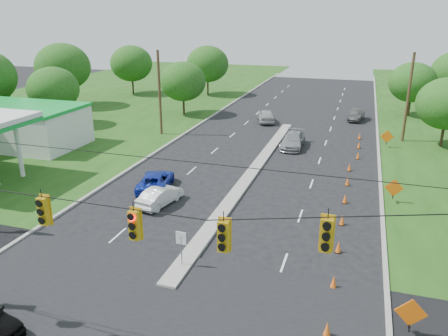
% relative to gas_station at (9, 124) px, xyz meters
% --- Properties ---
extents(curb_left, '(0.25, 110.00, 0.16)m').
position_rel_gas_station_xyz_m(curb_left, '(13.54, 9.76, -2.58)').
color(curb_left, gray).
rests_on(curb_left, ground).
extents(curb_right, '(0.25, 110.00, 0.16)m').
position_rel_gas_station_xyz_m(curb_right, '(33.74, 9.76, -2.58)').
color(curb_right, gray).
rests_on(curb_right, ground).
extents(median, '(1.00, 34.00, 0.18)m').
position_rel_gas_station_xyz_m(median, '(23.64, 0.76, -2.58)').
color(median, gray).
rests_on(median, ground).
extents(median_sign, '(0.55, 0.06, 2.05)m').
position_rel_gas_station_xyz_m(median_sign, '(23.64, -14.24, -1.11)').
color(median_sign, gray).
rests_on(median_sign, ground).
extents(signal_span, '(25.60, 0.32, 9.00)m').
position_rel_gas_station_xyz_m(signal_span, '(23.59, -21.24, 2.40)').
color(signal_span, '#422D1C').
rests_on(signal_span, ground).
extents(utility_pole_far_left, '(0.28, 0.28, 9.00)m').
position_rel_gas_station_xyz_m(utility_pole_far_left, '(11.14, 9.76, 1.92)').
color(utility_pole_far_left, '#422D1C').
rests_on(utility_pole_far_left, ground).
extents(utility_pole_far_right, '(0.28, 0.28, 9.00)m').
position_rel_gas_station_xyz_m(utility_pole_far_right, '(36.14, 14.76, 1.92)').
color(utility_pole_far_right, '#422D1C').
rests_on(utility_pole_far_right, ground).
extents(gas_station, '(18.40, 19.70, 5.20)m').
position_rel_gas_station_xyz_m(gas_station, '(0.00, 0.00, 0.00)').
color(gas_station, white).
rests_on(gas_station, ground).
extents(cone_0, '(0.32, 0.32, 0.70)m').
position_rel_gas_station_xyz_m(cone_0, '(31.29, -17.24, -2.23)').
color(cone_0, orange).
rests_on(cone_0, ground).
extents(cone_1, '(0.32, 0.32, 0.70)m').
position_rel_gas_station_xyz_m(cone_1, '(31.29, -13.74, -2.23)').
color(cone_1, orange).
rests_on(cone_1, ground).
extents(cone_2, '(0.32, 0.32, 0.70)m').
position_rel_gas_station_xyz_m(cone_2, '(31.29, -10.24, -2.23)').
color(cone_2, orange).
rests_on(cone_2, ground).
extents(cone_3, '(0.32, 0.32, 0.70)m').
position_rel_gas_station_xyz_m(cone_3, '(31.29, -6.74, -2.23)').
color(cone_3, orange).
rests_on(cone_3, ground).
extents(cone_4, '(0.32, 0.32, 0.70)m').
position_rel_gas_station_xyz_m(cone_4, '(31.29, -3.24, -2.23)').
color(cone_4, orange).
rests_on(cone_4, ground).
extents(cone_5, '(0.32, 0.32, 0.70)m').
position_rel_gas_station_xyz_m(cone_5, '(31.29, 0.26, -2.23)').
color(cone_5, orange).
rests_on(cone_5, ground).
extents(cone_6, '(0.32, 0.32, 0.70)m').
position_rel_gas_station_xyz_m(cone_6, '(31.29, 3.76, -2.23)').
color(cone_6, orange).
rests_on(cone_6, ground).
extents(cone_7, '(0.32, 0.32, 0.70)m').
position_rel_gas_station_xyz_m(cone_7, '(31.89, 7.26, -2.23)').
color(cone_7, orange).
rests_on(cone_7, ground).
extents(cone_8, '(0.32, 0.32, 0.70)m').
position_rel_gas_station_xyz_m(cone_8, '(31.89, 10.76, -2.23)').
color(cone_8, orange).
rests_on(cone_8, ground).
extents(cone_9, '(0.32, 0.32, 0.70)m').
position_rel_gas_station_xyz_m(cone_9, '(31.89, 14.26, -2.23)').
color(cone_9, orange).
rests_on(cone_9, ground).
extents(work_sign_0, '(1.27, 0.58, 1.37)m').
position_rel_gas_station_xyz_m(work_sign_0, '(34.44, -16.24, -1.48)').
color(work_sign_0, black).
rests_on(work_sign_0, ground).
extents(work_sign_1, '(1.27, 0.58, 1.37)m').
position_rel_gas_station_xyz_m(work_sign_1, '(34.44, -2.24, -1.48)').
color(work_sign_1, black).
rests_on(work_sign_1, ground).
extents(work_sign_2, '(1.27, 0.58, 1.37)m').
position_rel_gas_station_xyz_m(work_sign_2, '(34.44, 11.76, -1.48)').
color(work_sign_2, black).
rests_on(work_sign_2, ground).
extents(tree_2, '(5.88, 5.88, 6.86)m').
position_rel_gas_station_xyz_m(tree_2, '(-2.36, 9.76, 1.76)').
color(tree_2, black).
rests_on(tree_2, ground).
extents(tree_3, '(7.56, 7.56, 8.82)m').
position_rel_gas_station_xyz_m(tree_3, '(-8.36, 19.76, 3.00)').
color(tree_3, black).
rests_on(tree_3, ground).
extents(tree_4, '(6.72, 6.72, 7.84)m').
position_rel_gas_station_xyz_m(tree_4, '(-4.36, 31.76, 2.38)').
color(tree_4, black).
rests_on(tree_4, ground).
extents(tree_5, '(5.88, 5.88, 6.86)m').
position_rel_gas_station_xyz_m(tree_5, '(9.64, 19.76, 1.76)').
color(tree_5, black).
rests_on(tree_5, ground).
extents(tree_6, '(6.72, 6.72, 7.84)m').
position_rel_gas_station_xyz_m(tree_6, '(7.64, 34.76, 2.38)').
color(tree_6, black).
rests_on(tree_6, ground).
extents(tree_9, '(5.88, 5.88, 6.86)m').
position_rel_gas_station_xyz_m(tree_9, '(39.64, 13.76, 1.76)').
color(tree_9, black).
rests_on(tree_9, ground).
extents(tree_12, '(5.88, 5.88, 6.86)m').
position_rel_gas_station_xyz_m(tree_12, '(37.64, 27.76, 1.76)').
color(tree_12, black).
rests_on(tree_12, ground).
extents(white_sedan, '(2.06, 4.05, 1.27)m').
position_rel_gas_station_xyz_m(white_sedan, '(19.14, -7.35, -1.94)').
color(white_sedan, white).
rests_on(white_sedan, ground).
extents(blue_pickup, '(3.23, 5.14, 1.32)m').
position_rel_gas_station_xyz_m(blue_pickup, '(17.56, -4.81, -1.91)').
color(blue_pickup, '#152AA4').
rests_on(blue_pickup, ground).
extents(silver_car_far, '(2.08, 5.02, 1.45)m').
position_rel_gas_station_xyz_m(silver_car_far, '(25.64, 9.16, -1.85)').
color(silver_car_far, gray).
rests_on(silver_car_far, ground).
extents(silver_car_oncoming, '(3.16, 4.95, 1.57)m').
position_rel_gas_station_xyz_m(silver_car_oncoming, '(20.79, 18.91, -1.79)').
color(silver_car_oncoming, '#A9A9A9').
rests_on(silver_car_oncoming, ground).
extents(dark_car_receding, '(2.01, 4.32, 1.37)m').
position_rel_gas_station_xyz_m(dark_car_receding, '(31.29, 23.21, -1.89)').
color(dark_car_receding, '#272727').
rests_on(dark_car_receding, ground).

